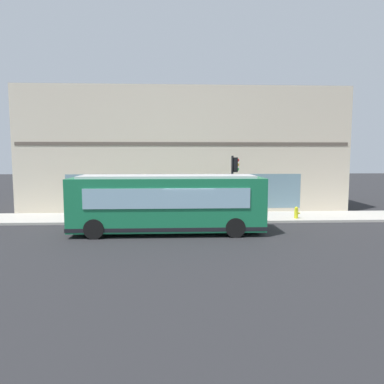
{
  "coord_description": "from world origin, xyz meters",
  "views": [
    {
      "loc": [
        -18.7,
        0.65,
        4.13
      ],
      "look_at": [
        2.49,
        -0.34,
        1.94
      ],
      "focal_mm": 33.73,
      "sensor_mm": 36.0,
      "label": 1
    }
  ],
  "objects_px": {
    "traffic_light_near_corner": "(234,175)",
    "pedestrian_by_light_pole": "(215,201)",
    "fire_hydrant": "(296,213)",
    "pedestrian_near_building_entrance": "(114,204)",
    "city_bus_nearside": "(167,204)"
  },
  "relations": [
    {
      "from": "traffic_light_near_corner",
      "to": "fire_hydrant",
      "type": "bearing_deg",
      "value": -89.17
    },
    {
      "from": "fire_hydrant",
      "to": "pedestrian_near_building_entrance",
      "type": "relative_size",
      "value": 0.44
    },
    {
      "from": "city_bus_nearside",
      "to": "pedestrian_near_building_entrance",
      "type": "relative_size",
      "value": 5.94
    },
    {
      "from": "traffic_light_near_corner",
      "to": "pedestrian_by_light_pole",
      "type": "height_order",
      "value": "traffic_light_near_corner"
    },
    {
      "from": "fire_hydrant",
      "to": "pedestrian_by_light_pole",
      "type": "relative_size",
      "value": 0.47
    },
    {
      "from": "city_bus_nearside",
      "to": "traffic_light_near_corner",
      "type": "height_order",
      "value": "traffic_light_near_corner"
    },
    {
      "from": "fire_hydrant",
      "to": "city_bus_nearside",
      "type": "bearing_deg",
      "value": 112.11
    },
    {
      "from": "pedestrian_by_light_pole",
      "to": "pedestrian_near_building_entrance",
      "type": "bearing_deg",
      "value": 107.29
    },
    {
      "from": "fire_hydrant",
      "to": "pedestrian_near_building_entrance",
      "type": "bearing_deg",
      "value": 90.63
    },
    {
      "from": "traffic_light_near_corner",
      "to": "pedestrian_by_light_pole",
      "type": "xyz_separation_m",
      "value": [
        1.93,
        0.94,
        -1.84
      ]
    },
    {
      "from": "city_bus_nearside",
      "to": "fire_hydrant",
      "type": "distance_m",
      "value": 8.72
    },
    {
      "from": "city_bus_nearside",
      "to": "traffic_light_near_corner",
      "type": "xyz_separation_m",
      "value": [
        3.2,
        -4.05,
        1.33
      ]
    },
    {
      "from": "pedestrian_by_light_pole",
      "to": "traffic_light_near_corner",
      "type": "bearing_deg",
      "value": -153.92
    },
    {
      "from": "fire_hydrant",
      "to": "traffic_light_near_corner",
      "type": "bearing_deg",
      "value": 90.83
    },
    {
      "from": "city_bus_nearside",
      "to": "fire_hydrant",
      "type": "bearing_deg",
      "value": -67.89
    }
  ]
}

